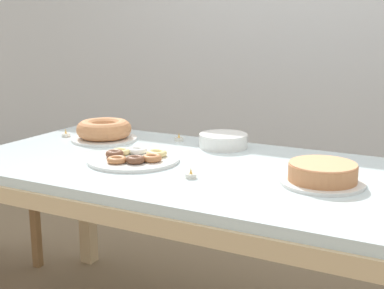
{
  "coord_description": "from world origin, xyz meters",
  "views": [
    {
      "loc": [
        0.94,
        -1.75,
        1.29
      ],
      "look_at": [
        -0.02,
        0.07,
        0.82
      ],
      "focal_mm": 50.0,
      "sensor_mm": 36.0,
      "label": 1
    }
  ],
  "objects_px": {
    "tealight_left_edge": "(66,135)",
    "pastry_platter": "(134,158)",
    "tealight_centre": "(191,175)",
    "cake_chocolate_round": "(322,174)",
    "tealight_near_front": "(179,139)",
    "plate_stack": "(224,141)",
    "cake_golden_bundt": "(104,131)"
  },
  "relations": [
    {
      "from": "tealight_centre",
      "to": "tealight_left_edge",
      "type": "distance_m",
      "value": 0.91
    },
    {
      "from": "cake_chocolate_round",
      "to": "tealight_centre",
      "type": "distance_m",
      "value": 0.45
    },
    {
      "from": "tealight_centre",
      "to": "tealight_left_edge",
      "type": "height_order",
      "value": "same"
    },
    {
      "from": "cake_golden_bundt",
      "to": "tealight_near_front",
      "type": "relative_size",
      "value": 7.54
    },
    {
      "from": "cake_chocolate_round",
      "to": "tealight_left_edge",
      "type": "xyz_separation_m",
      "value": [
        -1.27,
        0.19,
        -0.02
      ]
    },
    {
      "from": "pastry_platter",
      "to": "tealight_centre",
      "type": "relative_size",
      "value": 9.02
    },
    {
      "from": "cake_golden_bundt",
      "to": "cake_chocolate_round",
      "type": "bearing_deg",
      "value": -11.28
    },
    {
      "from": "cake_golden_bundt",
      "to": "plate_stack",
      "type": "height_order",
      "value": "cake_golden_bundt"
    },
    {
      "from": "tealight_centre",
      "to": "cake_chocolate_round",
      "type": "bearing_deg",
      "value": 18.77
    },
    {
      "from": "tealight_centre",
      "to": "tealight_left_edge",
      "type": "relative_size",
      "value": 1.0
    },
    {
      "from": "cake_golden_bundt",
      "to": "plate_stack",
      "type": "distance_m",
      "value": 0.56
    },
    {
      "from": "tealight_left_edge",
      "to": "pastry_platter",
      "type": "bearing_deg",
      "value": -23.35
    },
    {
      "from": "cake_chocolate_round",
      "to": "plate_stack",
      "type": "distance_m",
      "value": 0.62
    },
    {
      "from": "pastry_platter",
      "to": "plate_stack",
      "type": "height_order",
      "value": "plate_stack"
    },
    {
      "from": "cake_chocolate_round",
      "to": "tealight_near_front",
      "type": "relative_size",
      "value": 7.15
    },
    {
      "from": "tealight_near_front",
      "to": "tealight_left_edge",
      "type": "relative_size",
      "value": 1.0
    },
    {
      "from": "pastry_platter",
      "to": "tealight_left_edge",
      "type": "distance_m",
      "value": 0.59
    },
    {
      "from": "tealight_centre",
      "to": "cake_golden_bundt",
      "type": "bearing_deg",
      "value": 150.95
    },
    {
      "from": "cake_chocolate_round",
      "to": "tealight_centre",
      "type": "bearing_deg",
      "value": -161.23
    },
    {
      "from": "cake_golden_bundt",
      "to": "plate_stack",
      "type": "xyz_separation_m",
      "value": [
        0.55,
        0.12,
        -0.01
      ]
    },
    {
      "from": "cake_chocolate_round",
      "to": "pastry_platter",
      "type": "xyz_separation_m",
      "value": [
        -0.73,
        -0.05,
        -0.02
      ]
    },
    {
      "from": "cake_golden_bundt",
      "to": "tealight_centre",
      "type": "distance_m",
      "value": 0.74
    },
    {
      "from": "cake_chocolate_round",
      "to": "tealight_left_edge",
      "type": "distance_m",
      "value": 1.29
    },
    {
      "from": "tealight_near_front",
      "to": "tealight_left_edge",
      "type": "distance_m",
      "value": 0.55
    },
    {
      "from": "plate_stack",
      "to": "cake_golden_bundt",
      "type": "bearing_deg",
      "value": -167.38
    },
    {
      "from": "pastry_platter",
      "to": "plate_stack",
      "type": "relative_size",
      "value": 1.72
    },
    {
      "from": "pastry_platter",
      "to": "plate_stack",
      "type": "xyz_separation_m",
      "value": [
        0.21,
        0.38,
        0.02
      ]
    },
    {
      "from": "plate_stack",
      "to": "tealight_left_edge",
      "type": "relative_size",
      "value": 5.25
    },
    {
      "from": "cake_chocolate_round",
      "to": "plate_stack",
      "type": "relative_size",
      "value": 1.36
    },
    {
      "from": "pastry_platter",
      "to": "cake_chocolate_round",
      "type": "bearing_deg",
      "value": 3.67
    },
    {
      "from": "cake_chocolate_round",
      "to": "cake_golden_bundt",
      "type": "xyz_separation_m",
      "value": [
        -1.07,
        0.21,
        0.01
      ]
    },
    {
      "from": "cake_chocolate_round",
      "to": "cake_golden_bundt",
      "type": "relative_size",
      "value": 0.95
    }
  ]
}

